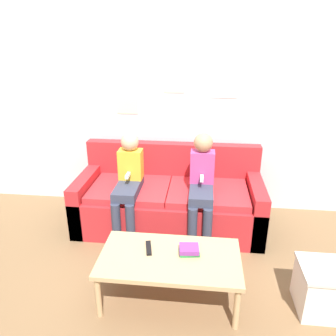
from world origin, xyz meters
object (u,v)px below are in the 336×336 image
at_px(tv_remote, 149,248).
at_px(storage_box, 327,289).
at_px(person_left, 128,180).
at_px(couch, 169,201).
at_px(coffee_table, 170,260).
at_px(person_right, 202,182).

relative_size(tv_remote, storage_box, 0.40).
bearing_deg(tv_remote, person_left, 99.97).
distance_m(couch, coffee_table, 1.12).
xyz_separation_m(person_left, tv_remote, (0.34, -0.83, -0.20)).
xyz_separation_m(person_left, person_right, (0.74, 0.00, 0.01)).
relative_size(couch, person_right, 1.83).
xyz_separation_m(person_left, storage_box, (1.70, -0.90, -0.40)).
bearing_deg(person_left, person_right, 0.36).
height_order(person_right, tv_remote, person_right).
relative_size(coffee_table, person_left, 1.03).
distance_m(person_right, tv_remote, 0.95).
bearing_deg(person_left, tv_remote, -67.63).
relative_size(couch, storage_box, 4.46).
bearing_deg(coffee_table, couch, 96.30).
distance_m(coffee_table, storage_box, 1.19).
bearing_deg(person_right, storage_box, -43.21).
distance_m(couch, person_left, 0.54).
relative_size(person_left, storage_box, 2.39).
relative_size(person_right, tv_remote, 6.11).
distance_m(person_left, person_right, 0.74).
bearing_deg(couch, storage_box, -40.26).
bearing_deg(storage_box, coffee_table, -179.90).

